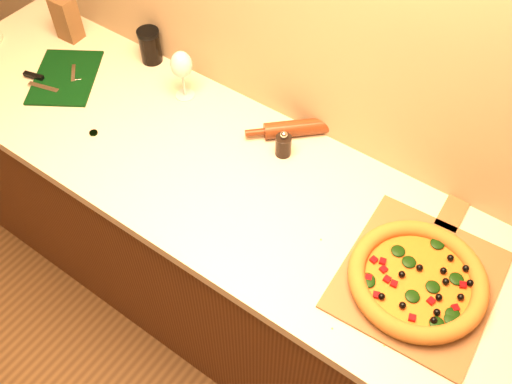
# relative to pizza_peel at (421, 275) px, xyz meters

# --- Properties ---
(cabinet) EXTENTS (2.80, 0.65, 0.86)m
(cabinet) POSITION_rel_pizza_peel_xyz_m (-0.50, -0.01, -0.47)
(cabinet) COLOR #45220E
(cabinet) RESTS_ON ground
(countertop) EXTENTS (2.84, 0.68, 0.04)m
(countertop) POSITION_rel_pizza_peel_xyz_m (-0.50, -0.01, -0.02)
(countertop) COLOR #BFAC95
(countertop) RESTS_ON cabinet
(pizza_peel) EXTENTS (0.43, 0.61, 0.01)m
(pizza_peel) POSITION_rel_pizza_peel_xyz_m (0.00, 0.00, 0.00)
(pizza_peel) COLOR brown
(pizza_peel) RESTS_ON countertop
(pizza) EXTENTS (0.38, 0.38, 0.05)m
(pizza) POSITION_rel_pizza_peel_xyz_m (0.00, -0.04, 0.03)
(pizza) COLOR #AD7E2B
(pizza) RESTS_ON pizza_peel
(cutting_board) EXTENTS (0.35, 0.38, 0.02)m
(cutting_board) POSITION_rel_pizza_peel_xyz_m (-1.43, 0.00, 0.00)
(cutting_board) COLOR black
(cutting_board) RESTS_ON countertop
(bottle_cap) EXTENTS (0.04, 0.04, 0.01)m
(bottle_cap) POSITION_rel_pizza_peel_xyz_m (-1.14, -0.14, -0.00)
(bottle_cap) COLOR black
(bottle_cap) RESTS_ON countertop
(pepper_grinder) EXTENTS (0.05, 0.05, 0.10)m
(pepper_grinder) POSITION_rel_pizza_peel_xyz_m (-0.57, 0.16, 0.04)
(pepper_grinder) COLOR black
(pepper_grinder) RESTS_ON countertop
(rolling_pin) EXTENTS (0.31, 0.30, 0.06)m
(rolling_pin) POSITION_rel_pizza_peel_xyz_m (-0.56, 0.28, 0.02)
(rolling_pin) COLOR #501F0D
(rolling_pin) RESTS_ON countertop
(wine_glass) EXTENTS (0.08, 0.08, 0.19)m
(wine_glass) POSITION_rel_pizza_peel_xyz_m (-1.01, 0.19, 0.13)
(wine_glass) COLOR silver
(wine_glass) RESTS_ON countertop
(paper_bag) EXTENTS (0.09, 0.07, 0.17)m
(paper_bag) POSITION_rel_pizza_peel_xyz_m (-1.60, 0.19, 0.08)
(paper_bag) COLOR brown
(paper_bag) RESTS_ON countertop
(dark_jar) EXTENTS (0.08, 0.08, 0.13)m
(dark_jar) POSITION_rel_pizza_peel_xyz_m (-1.24, 0.27, 0.06)
(dark_jar) COLOR black
(dark_jar) RESTS_ON countertop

